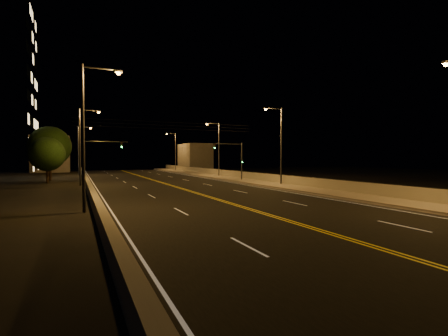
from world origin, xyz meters
name	(u,v)px	position (x,y,z in m)	size (l,w,h in m)	color
ground	(362,243)	(0.00, 0.00, 0.00)	(160.00, 160.00, 0.00)	black
road	(197,193)	(0.00, 20.00, 0.01)	(18.00, 120.00, 0.02)	black
sidewalk	(289,187)	(10.80, 20.00, 0.15)	(3.60, 120.00, 0.30)	gray
curb	(274,189)	(8.93, 20.00, 0.07)	(0.14, 120.00, 0.15)	gray
parapet_wall	(301,181)	(12.45, 20.00, 0.80)	(0.30, 120.00, 1.00)	gray
jersey_barrier	(92,193)	(-9.47, 20.00, 0.45)	(0.45, 120.00, 0.90)	gray
distant_building_right	(195,157)	(16.50, 67.42, 3.39)	(6.00, 10.00, 6.78)	slate
distant_building_left	(51,154)	(-16.00, 75.84, 4.18)	(8.00, 8.00, 8.36)	slate
parapet_rail	(301,176)	(12.45, 20.00, 1.33)	(0.06, 0.06, 120.00)	black
lane_markings	(197,193)	(0.00, 19.93, 0.02)	(17.32, 116.00, 0.00)	silver
streetlight_1	(279,141)	(11.53, 22.93, 5.42)	(2.55, 0.28, 9.41)	#2D2D33
streetlight_2	(217,146)	(11.53, 41.59, 5.42)	(2.55, 0.28, 9.41)	#2D2D33
streetlight_3	(174,149)	(11.53, 68.37, 5.42)	(2.55, 0.28, 9.41)	#2D2D33
streetlight_4	(88,128)	(-9.93, 12.86, 5.42)	(2.55, 0.28, 9.41)	#2D2D33
streetlight_5	(82,142)	(-9.93, 33.62, 5.42)	(2.55, 0.28, 9.41)	#2D2D33
streetlight_6	(80,147)	(-9.93, 58.02, 5.42)	(2.55, 0.28, 9.41)	#2D2D33
traffic_signal_right	(235,157)	(9.94, 31.61, 3.57)	(5.11, 0.31, 5.56)	#2D2D33
traffic_signal_left	(94,157)	(-8.74, 31.61, 3.57)	(5.11, 0.31, 5.56)	#2D2D33
overhead_wires	(170,126)	(0.00, 29.50, 7.40)	(22.00, 0.03, 0.83)	black
tree_0	(47,154)	(-14.17, 39.70, 3.89)	(4.55, 4.55, 6.17)	black
tree_1	(50,146)	(-14.17, 45.06, 5.09)	(5.96, 5.96, 8.08)	black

